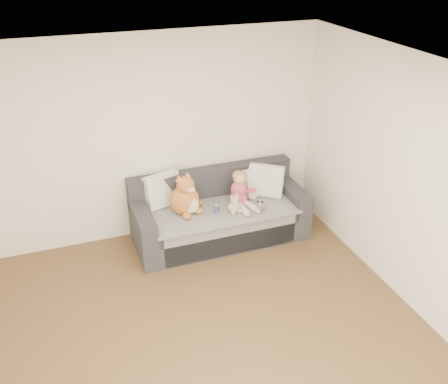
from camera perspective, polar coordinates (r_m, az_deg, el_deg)
name	(u,v)px	position (r m, az deg, el deg)	size (l,w,h in m)	color
room_shell	(197,223)	(4.41, -3.10, -3.59)	(5.00, 5.00, 5.00)	brown
sofa	(219,216)	(6.47, -0.58, -2.71)	(2.20, 0.94, 0.85)	#29292E
cushion_left	(162,190)	(6.34, -7.07, 0.23)	(0.50, 0.33, 0.43)	silver
cushion_right_back	(258,181)	(6.58, 3.91, 1.24)	(0.44, 0.27, 0.38)	silver
cushion_right_front	(266,181)	(6.56, 4.83, 1.32)	(0.48, 0.43, 0.43)	silver
toddler	(240,191)	(6.29, 1.89, 0.08)	(0.32, 0.47, 0.46)	#C04643
plush_cat	(186,198)	(6.13, -4.42, -0.68)	(0.44, 0.45, 0.56)	#A65324
teddy_bear	(234,205)	(6.16, 1.21, -1.54)	(0.20, 0.15, 0.25)	tan
plush_cow	(260,205)	(6.25, 4.08, -1.53)	(0.13, 0.20, 0.16)	white
sippy_cup	(216,207)	(6.20, -0.92, -1.78)	(0.11, 0.08, 0.12)	#4F3693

